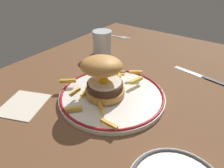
# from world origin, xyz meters

# --- Properties ---
(ground_plane) EXTENTS (1.32, 0.82, 0.04)m
(ground_plane) POSITION_xyz_m (0.00, 0.00, -0.02)
(ground_plane) COLOR brown
(dinner_plate) EXTENTS (0.30, 0.30, 0.02)m
(dinner_plate) POSITION_xyz_m (0.04, -0.01, 0.01)
(dinner_plate) COLOR white
(dinner_plate) RESTS_ON ground_plane
(burger) EXTENTS (0.16, 0.15, 0.12)m
(burger) POSITION_xyz_m (0.02, 0.00, 0.08)
(burger) COLOR #CA8943
(burger) RESTS_ON dinner_plate
(fries_pile) EXTENTS (0.26, 0.24, 0.02)m
(fries_pile) POSITION_xyz_m (0.05, 0.02, 0.03)
(fries_pile) COLOR gold
(fries_pile) RESTS_ON dinner_plate
(water_glass) EXTENTS (0.07, 0.07, 0.09)m
(water_glass) POSITION_xyz_m (0.26, 0.20, 0.04)
(water_glass) COLOR silver
(water_glass) RESTS_ON ground_plane
(fork) EXTENTS (0.04, 0.14, 0.00)m
(fork) POSITION_xyz_m (0.47, 0.27, 0.00)
(fork) COLOR silver
(fork) RESTS_ON ground_plane
(knife) EXTENTS (0.05, 0.18, 0.01)m
(knife) POSITION_xyz_m (0.31, -0.19, 0.00)
(knife) COLOR black
(knife) RESTS_ON ground_plane
(napkin) EXTENTS (0.15, 0.14, 0.00)m
(napkin) POSITION_xyz_m (-0.13, 0.16, 0.00)
(napkin) COLOR silver
(napkin) RESTS_ON ground_plane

